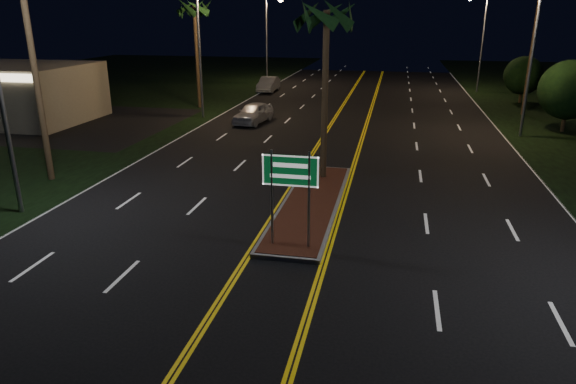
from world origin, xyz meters
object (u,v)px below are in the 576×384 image
(median_island, at_px, (311,203))
(shrub_far, at_px, (523,75))
(streetlight_left_near, at_px, (4,64))
(palm_left_far, at_px, (194,9))
(streetlight_right_mid, at_px, (527,44))
(palm_median, at_px, (327,15))
(shrub_mid, at_px, (569,90))
(streetlight_left_far, at_px, (270,31))
(streetlight_right_far, at_px, (479,33))
(car_near, at_px, (253,111))
(car_far, at_px, (268,83))
(streetlight_left_mid, at_px, (204,39))
(highway_sign, at_px, (290,180))

(median_island, bearing_deg, shrub_far, 64.55)
(streetlight_left_near, xyz_separation_m, palm_left_far, (-2.19, 24.00, 2.09))
(median_island, distance_m, shrub_far, 32.19)
(streetlight_right_mid, distance_m, palm_median, 15.73)
(median_island, height_order, shrub_mid, shrub_mid)
(streetlight_left_far, bearing_deg, streetlight_left_near, -90.00)
(median_island, xyz_separation_m, streetlight_right_mid, (10.61, 15.00, 5.57))
(streetlight_left_near, distance_m, streetlight_right_far, 43.53)
(median_island, height_order, car_near, car_near)
(palm_left_far, bearing_deg, streetlight_left_far, 82.22)
(streetlight_left_far, height_order, shrub_mid, streetlight_left_far)
(median_island, bearing_deg, car_far, 106.78)
(streetlight_right_far, height_order, shrub_mid, streetlight_right_far)
(shrub_mid, relative_size, car_near, 0.92)
(streetlight_left_mid, height_order, shrub_far, streetlight_left_mid)
(shrub_far, relative_size, car_near, 0.78)
(streetlight_left_near, height_order, car_far, streetlight_left_near)
(highway_sign, height_order, shrub_mid, shrub_mid)
(car_far, bearing_deg, car_near, -80.67)
(car_near, bearing_deg, streetlight_right_far, 57.12)
(streetlight_left_near, height_order, streetlight_left_mid, same)
(streetlight_right_far, distance_m, palm_left_far, 27.36)
(streetlight_right_far, bearing_deg, palm_left_far, -149.12)
(streetlight_left_far, distance_m, palm_left_far, 16.28)
(palm_left_far, bearing_deg, car_far, 71.40)
(car_far, bearing_deg, streetlight_right_mid, -39.44)
(streetlight_right_far, height_order, shrub_far, streetlight_right_far)
(median_island, relative_size, palm_median, 1.23)
(palm_median, bearing_deg, shrub_far, 61.58)
(shrub_mid, relative_size, car_far, 0.92)
(car_near, bearing_deg, car_far, 108.81)
(shrub_far, bearing_deg, streetlight_left_near, -127.34)
(streetlight_left_near, xyz_separation_m, car_near, (3.92, 18.66, -4.81))
(streetlight_right_far, bearing_deg, highway_sign, -105.15)
(highway_sign, bearing_deg, palm_median, 90.00)
(streetlight_left_mid, distance_m, car_far, 14.99)
(car_near, bearing_deg, streetlight_right_mid, 6.77)
(median_island, height_order, streetlight_left_mid, streetlight_left_mid)
(highway_sign, distance_m, streetlight_right_mid, 22.18)
(highway_sign, distance_m, shrub_far, 35.96)
(streetlight_left_far, height_order, palm_left_far, streetlight_left_far)
(shrub_mid, bearing_deg, streetlight_right_mid, -149.44)
(streetlight_right_far, distance_m, car_far, 20.93)
(median_island, bearing_deg, streetlight_left_far, 106.00)
(streetlight_right_far, height_order, palm_median, streetlight_right_far)
(median_island, relative_size, shrub_far, 2.59)
(streetlight_left_mid, relative_size, shrub_mid, 1.95)
(highway_sign, xyz_separation_m, shrub_mid, (14.00, 21.20, 0.32))
(median_island, distance_m, streetlight_right_far, 37.00)
(streetlight_left_far, relative_size, streetlight_right_far, 1.00)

